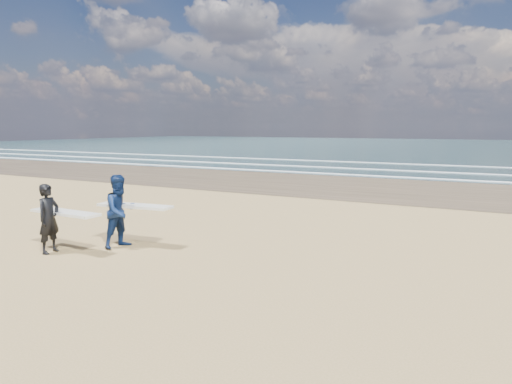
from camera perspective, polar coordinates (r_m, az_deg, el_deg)
The scene contains 2 objects.
surfer_near at distance 13.13m, azimuth -24.25°, elevation -2.96°, with size 2.22×1.01×1.83m.
surfer_far at distance 13.06m, azimuth -16.48°, elevation -2.28°, with size 2.25×1.29×2.01m.
Camera 1 is at (9.67, -7.60, 3.30)m, focal length 32.00 mm.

